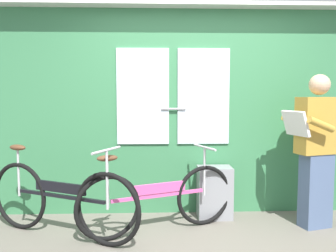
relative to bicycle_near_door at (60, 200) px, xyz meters
The scene contains 5 objects.
train_door_wall 1.75m from the bicycle_near_door, 27.89° to the left, with size 5.37×0.28×2.41m.
bicycle_near_door is the anchor object (origin of this frame).
bicycle_leaning_behind 0.96m from the bicycle_near_door, ahead, with size 1.59×0.74×0.85m.
passenger_reading_newspaper 2.66m from the bicycle_near_door, ahead, with size 0.61×0.53×1.61m.
trash_bin_by_wall 1.69m from the bicycle_near_door, 17.13° to the left, with size 0.38×0.28×0.58m, color gray.
Camera 1 is at (-0.42, -2.74, 1.39)m, focal length 37.46 mm.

